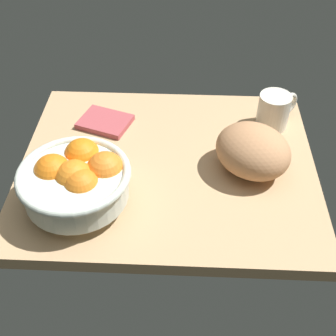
{
  "coord_description": "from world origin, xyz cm",
  "views": [
    {
      "loc": [
        -3.44,
        74.19,
        67.29
      ],
      "look_at": [
        -0.36,
        7.12,
        5.0
      ],
      "focal_mm": 48.15,
      "sensor_mm": 36.0,
      "label": 1
    }
  ],
  "objects_px": {
    "bread_loaf": "(253,151)",
    "napkin_folded": "(105,122)",
    "fruit_bowl": "(77,179)",
    "mug": "(275,110)"
  },
  "relations": [
    {
      "from": "bread_loaf",
      "to": "napkin_folded",
      "type": "height_order",
      "value": "bread_loaf"
    },
    {
      "from": "fruit_bowl",
      "to": "napkin_folded",
      "type": "bearing_deg",
      "value": -92.42
    },
    {
      "from": "fruit_bowl",
      "to": "napkin_folded",
      "type": "height_order",
      "value": "fruit_bowl"
    },
    {
      "from": "bread_loaf",
      "to": "napkin_folded",
      "type": "bearing_deg",
      "value": -23.0
    },
    {
      "from": "fruit_bowl",
      "to": "napkin_folded",
      "type": "relative_size",
      "value": 1.86
    },
    {
      "from": "fruit_bowl",
      "to": "bread_loaf",
      "type": "bearing_deg",
      "value": -162.08
    },
    {
      "from": "fruit_bowl",
      "to": "mug",
      "type": "height_order",
      "value": "fruit_bowl"
    },
    {
      "from": "fruit_bowl",
      "to": "bread_loaf",
      "type": "relative_size",
      "value": 1.33
    },
    {
      "from": "bread_loaf",
      "to": "mug",
      "type": "xyz_separation_m",
      "value": [
        -0.07,
        -0.16,
        -0.01
      ]
    },
    {
      "from": "bread_loaf",
      "to": "mug",
      "type": "distance_m",
      "value": 0.18
    }
  ]
}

